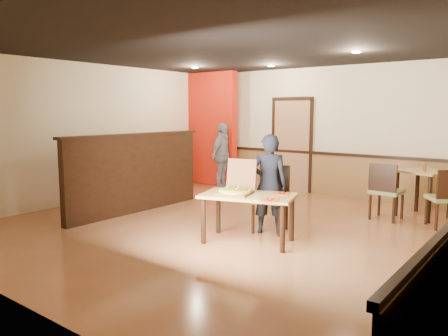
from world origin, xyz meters
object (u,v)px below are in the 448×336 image
object	(u,v)px
side_chair_right	(447,196)
side_table	(424,181)
passerby	(222,156)
diner	(269,184)
condiment	(424,167)
pizza_box	(236,189)
diner_chair	(272,195)
main_table	(248,202)
side_chair_left	(385,189)

from	to	relation	value
side_chair_right	side_table	world-z (taller)	side_chair_right
side_table	passerby	bearing A→B (deg)	178.58
diner	condiment	size ratio (longest dim) A/B	11.10
pizza_box	condiment	xyz separation A→B (m)	(1.76, 3.07, 0.15)
passerby	diner_chair	bearing A→B (deg)	-141.27
passerby	pizza_box	world-z (taller)	passerby
side_chair_right	diner	world-z (taller)	diner
diner_chair	passerby	bearing A→B (deg)	124.27
pizza_box	diner	bearing A→B (deg)	62.04
side_chair_right	passerby	size ratio (longest dim) A/B	0.61
side_table	passerby	distance (m)	4.51
main_table	condiment	bearing A→B (deg)	45.34
side_table	pizza_box	world-z (taller)	pizza_box
side_table	condiment	bearing A→B (deg)	-78.08
side_chair_left	side_table	distance (m)	0.78
side_chair_left	side_table	xyz separation A→B (m)	(0.45, 0.62, 0.11)
diner	condiment	world-z (taller)	diner
main_table	condiment	world-z (taller)	condiment
diner	pizza_box	bearing A→B (deg)	48.61
side_table	condiment	distance (m)	0.26
diner	passerby	size ratio (longest dim) A/B	0.96
main_table	diner	bearing A→B (deg)	75.21
main_table	diner	xyz separation A→B (m)	(-0.02, 0.59, 0.17)
diner_chair	side_chair_right	size ratio (longest dim) A/B	1.06
side_chair_right	condiment	distance (m)	0.81
condiment	side_chair_right	bearing A→B (deg)	-48.70
side_chair_right	diner_chair	bearing A→B (deg)	4.47
side_chair_right	condiment	size ratio (longest dim) A/B	7.04
side_chair_left	main_table	bearing A→B (deg)	68.86
side_chair_right	passerby	world-z (taller)	passerby
main_table	side_chair_left	bearing A→B (deg)	48.62
side_chair_left	side_chair_right	world-z (taller)	side_chair_left
side_chair_right	pizza_box	bearing A→B (deg)	13.76
diner_chair	diner	bearing A→B (deg)	-89.10
main_table	diner_chair	distance (m)	0.74
side_table	pizza_box	distance (m)	3.59
side_table	diner	xyz separation A→B (m)	(-1.60, -2.50, 0.11)
main_table	condiment	distance (m)	3.42
side_chair_right	main_table	bearing A→B (deg)	15.39
diner	side_table	bearing A→B (deg)	-150.95
diner_chair	side_chair_left	world-z (taller)	diner_chair
main_table	pizza_box	size ratio (longest dim) A/B	2.35
main_table	side_table	world-z (taller)	side_table
main_table	side_chair_right	distance (m)	3.22
side_chair_left	side_chair_right	xyz separation A→B (m)	(0.94, 0.01, -0.01)
main_table	side_table	distance (m)	3.46
diner_chair	side_table	bearing A→B (deg)	39.92
pizza_box	side_chair_left	bearing A→B (deg)	47.92
side_chair_left	pizza_box	xyz separation A→B (m)	(-1.29, -2.51, 0.21)
pizza_box	side_chair_right	bearing A→B (deg)	33.61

